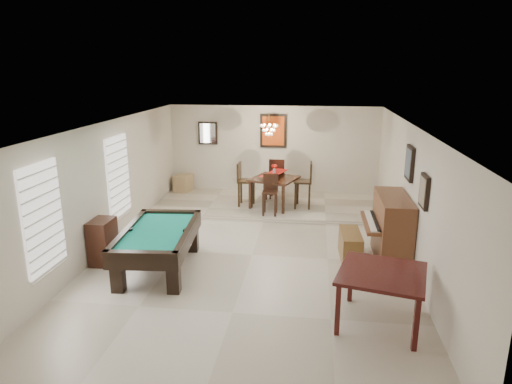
% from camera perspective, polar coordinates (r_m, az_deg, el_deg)
% --- Properties ---
extents(ground_plane, '(6.00, 9.00, 0.02)m').
position_cam_1_polar(ground_plane, '(9.25, -0.48, -7.93)').
color(ground_plane, beige).
extents(wall_back, '(6.00, 0.04, 2.60)m').
position_cam_1_polar(wall_back, '(13.18, 2.17, 5.09)').
color(wall_back, silver).
rests_on(wall_back, ground_plane).
extents(wall_front, '(6.00, 0.04, 2.60)m').
position_cam_1_polar(wall_front, '(4.71, -8.19, -14.70)').
color(wall_front, silver).
rests_on(wall_front, ground_plane).
extents(wall_left, '(0.04, 9.00, 2.60)m').
position_cam_1_polar(wall_left, '(9.68, -18.38, 0.52)').
color(wall_left, silver).
rests_on(wall_left, ground_plane).
extents(wall_right, '(0.04, 9.00, 2.60)m').
position_cam_1_polar(wall_right, '(8.93, 18.94, -0.73)').
color(wall_right, silver).
rests_on(wall_right, ground_plane).
extents(ceiling, '(6.00, 9.00, 0.04)m').
position_cam_1_polar(ceiling, '(8.56, -0.52, 8.33)').
color(ceiling, white).
rests_on(ceiling, wall_back).
extents(dining_step, '(6.00, 2.50, 0.12)m').
position_cam_1_polar(dining_step, '(12.26, 1.58, -1.66)').
color(dining_step, beige).
rests_on(dining_step, ground_plane).
extents(window_left_front, '(0.06, 1.00, 1.70)m').
position_cam_1_polar(window_left_front, '(7.80, -25.10, -2.90)').
color(window_left_front, white).
rests_on(window_left_front, wall_left).
extents(window_left_rear, '(0.06, 1.00, 1.70)m').
position_cam_1_polar(window_left_rear, '(10.17, -16.85, 1.92)').
color(window_left_rear, white).
rests_on(window_left_rear, wall_left).
extents(pool_table, '(1.41, 2.35, 0.75)m').
position_cam_1_polar(pool_table, '(8.69, -12.06, -7.12)').
color(pool_table, black).
rests_on(pool_table, ground_plane).
extents(square_table, '(1.44, 1.44, 0.82)m').
position_cam_1_polar(square_table, '(7.03, 15.27, -12.64)').
color(square_table, '#360F0D').
rests_on(square_table, ground_plane).
extents(upright_piano, '(0.87, 1.55, 1.29)m').
position_cam_1_polar(upright_piano, '(9.15, 15.67, -4.41)').
color(upright_piano, brown).
rests_on(upright_piano, ground_plane).
extents(piano_bench, '(0.42, 0.98, 0.54)m').
position_cam_1_polar(piano_bench, '(9.19, 11.70, -6.56)').
color(piano_bench, brown).
rests_on(piano_bench, ground_plane).
extents(apothecary_chest, '(0.39, 0.58, 0.87)m').
position_cam_1_polar(apothecary_chest, '(9.23, -18.59, -5.87)').
color(apothecary_chest, black).
rests_on(apothecary_chest, ground_plane).
extents(dining_table, '(1.37, 1.37, 0.88)m').
position_cam_1_polar(dining_table, '(11.87, 2.29, 0.28)').
color(dining_table, black).
rests_on(dining_table, dining_step).
extents(flower_vase, '(0.18, 0.18, 0.24)m').
position_cam_1_polar(flower_vase, '(11.73, 2.32, 2.94)').
color(flower_vase, '#A6160E').
rests_on(flower_vase, dining_table).
extents(dining_chair_south, '(0.37, 0.37, 0.99)m').
position_cam_1_polar(dining_chair_south, '(11.17, 1.76, -0.38)').
color(dining_chair_south, black).
rests_on(dining_chair_south, dining_step).
extents(dining_chair_north, '(0.43, 0.43, 1.12)m').
position_cam_1_polar(dining_chair_north, '(12.60, 2.68, 1.74)').
color(dining_chair_north, black).
rests_on(dining_chair_north, dining_step).
extents(dining_chair_west, '(0.43, 0.43, 1.14)m').
position_cam_1_polar(dining_chair_west, '(11.90, -1.21, 0.96)').
color(dining_chair_west, black).
rests_on(dining_chair_west, dining_step).
extents(dining_chair_east, '(0.44, 0.44, 1.20)m').
position_cam_1_polar(dining_chair_east, '(11.77, 5.86, 0.87)').
color(dining_chair_east, black).
rests_on(dining_chair_east, dining_step).
extents(corner_bench, '(0.52, 0.61, 0.48)m').
position_cam_1_polar(corner_bench, '(13.56, -9.06, 1.14)').
color(corner_bench, tan).
rests_on(corner_bench, dining_step).
extents(chandelier, '(0.44, 0.44, 0.60)m').
position_cam_1_polar(chandelier, '(11.77, 1.63, 8.29)').
color(chandelier, '#FFE5B2').
rests_on(chandelier, ceiling).
extents(back_painting, '(0.75, 0.06, 0.95)m').
position_cam_1_polar(back_painting, '(13.05, 2.18, 7.65)').
color(back_painting, '#D84C14').
rests_on(back_painting, wall_back).
extents(back_mirror, '(0.55, 0.06, 0.65)m').
position_cam_1_polar(back_mirror, '(13.37, -6.03, 7.33)').
color(back_mirror, white).
rests_on(back_mirror, wall_back).
extents(right_picture_upper, '(0.06, 0.55, 0.65)m').
position_cam_1_polar(right_picture_upper, '(9.07, 18.66, 3.44)').
color(right_picture_upper, slate).
rests_on(right_picture_upper, wall_right).
extents(right_picture_lower, '(0.06, 0.45, 0.55)m').
position_cam_1_polar(right_picture_lower, '(7.88, 20.29, 0.07)').
color(right_picture_lower, gray).
rests_on(right_picture_lower, wall_right).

